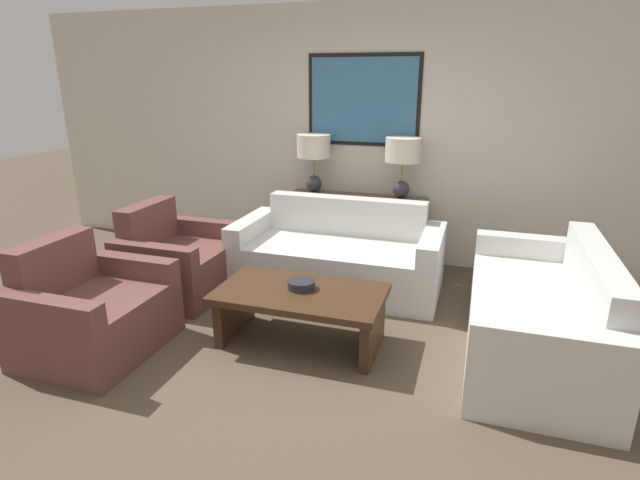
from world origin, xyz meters
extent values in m
plane|color=brown|center=(0.00, 0.00, 0.00)|extent=(20.00, 20.00, 0.00)
cube|color=beige|center=(0.00, 2.39, 1.32)|extent=(7.78, 0.10, 2.65)
cube|color=black|center=(0.00, 2.34, 1.70)|extent=(1.18, 0.01, 0.92)
cube|color=teal|center=(0.00, 2.33, 1.70)|extent=(1.10, 0.02, 0.84)
cube|color=brown|center=(0.00, 2.12, 0.37)|extent=(1.46, 0.38, 0.74)
cylinder|color=#333338|center=(-0.47, 2.12, 0.75)|extent=(0.15, 0.15, 0.02)
sphere|color=#333338|center=(-0.47, 2.12, 0.85)|extent=(0.17, 0.17, 0.17)
cylinder|color=#8C7A51|center=(-0.47, 2.12, 1.03)|extent=(0.02, 0.02, 0.19)
cylinder|color=beige|center=(-0.47, 2.12, 1.24)|extent=(0.35, 0.35, 0.24)
cylinder|color=#333338|center=(0.47, 2.12, 0.75)|extent=(0.15, 0.15, 0.02)
sphere|color=#333338|center=(0.47, 2.12, 0.85)|extent=(0.17, 0.17, 0.17)
cylinder|color=#8C7A51|center=(0.47, 2.12, 1.03)|extent=(0.02, 0.02, 0.19)
cylinder|color=beige|center=(0.47, 2.12, 1.24)|extent=(0.35, 0.35, 0.24)
cube|color=silver|center=(0.00, 1.31, 0.22)|extent=(1.56, 0.71, 0.44)
cube|color=silver|center=(0.00, 1.76, 0.40)|extent=(1.56, 0.18, 0.81)
cube|color=silver|center=(-0.87, 1.40, 0.31)|extent=(0.18, 0.89, 0.62)
cube|color=silver|center=(0.87, 1.40, 0.31)|extent=(0.18, 0.89, 0.62)
cube|color=silver|center=(1.59, 0.72, 0.22)|extent=(0.71, 1.56, 0.44)
cube|color=silver|center=(2.04, 0.72, 0.40)|extent=(0.18, 1.56, 0.81)
cube|color=silver|center=(1.68, 1.59, 0.31)|extent=(0.89, 0.18, 0.62)
cube|color=silver|center=(1.68, -0.15, 0.31)|extent=(0.89, 0.18, 0.62)
cube|color=#3D2616|center=(0.03, 0.31, 0.41)|extent=(1.23, 0.70, 0.05)
cube|color=#3D2616|center=(-0.52, 0.31, 0.19)|extent=(0.07, 0.56, 0.38)
cube|color=#3D2616|center=(0.59, 0.31, 0.19)|extent=(0.07, 0.56, 0.38)
cylinder|color=#232328|center=(0.03, 0.35, 0.46)|extent=(0.20, 0.20, 0.06)
cube|color=brown|center=(-1.26, 0.87, 0.22)|extent=(0.65, 0.68, 0.44)
cube|color=brown|center=(-1.67, 0.87, 0.42)|extent=(0.18, 0.68, 0.83)
cube|color=brown|center=(-1.35, 0.46, 0.30)|extent=(0.83, 0.14, 0.60)
cube|color=brown|center=(-1.35, 1.28, 0.30)|extent=(0.83, 0.14, 0.60)
cube|color=brown|center=(-1.26, -0.24, 0.22)|extent=(0.65, 0.68, 0.44)
cube|color=brown|center=(-1.67, -0.24, 0.42)|extent=(0.18, 0.68, 0.83)
cube|color=brown|center=(-1.35, -0.65, 0.30)|extent=(0.83, 0.14, 0.60)
cube|color=brown|center=(-1.35, 0.17, 0.30)|extent=(0.83, 0.14, 0.60)
camera|label=1|loc=(1.21, -2.85, 1.93)|focal=28.00mm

